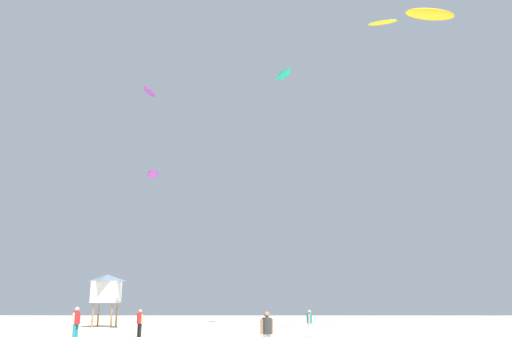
{
  "coord_description": "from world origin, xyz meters",
  "views": [
    {
      "loc": [
        0.31,
        -15.45,
        2.16
      ],
      "look_at": [
        0.0,
        21.83,
        11.41
      ],
      "focal_mm": 37.08,
      "sensor_mm": 36.0,
      "label": 1
    }
  ],
  "objects_px": {
    "person_right": "(76,321)",
    "person_left": "(309,321)",
    "kite_aloft_1": "(284,74)",
    "kite_aloft_2": "(383,23)",
    "person_midground": "(140,321)",
    "kite_aloft_3": "(153,174)",
    "lifeguard_tower": "(107,288)",
    "kite_aloft_4": "(150,92)",
    "kite_aloft_0": "(430,14)",
    "person_foreground": "(267,330)"
  },
  "relations": [
    {
      "from": "person_left",
      "to": "lifeguard_tower",
      "type": "xyz_separation_m",
      "value": [
        -15.53,
        10.95,
        2.15
      ]
    },
    {
      "from": "person_foreground",
      "to": "lifeguard_tower",
      "type": "xyz_separation_m",
      "value": [
        -12.83,
        22.36,
        2.07
      ]
    },
    {
      "from": "person_left",
      "to": "lifeguard_tower",
      "type": "height_order",
      "value": "lifeguard_tower"
    },
    {
      "from": "kite_aloft_1",
      "to": "kite_aloft_2",
      "type": "xyz_separation_m",
      "value": [
        6.5,
        -11.29,
        -1.1
      ]
    },
    {
      "from": "person_foreground",
      "to": "kite_aloft_1",
      "type": "relative_size",
      "value": 0.6
    },
    {
      "from": "person_foreground",
      "to": "kite_aloft_3",
      "type": "xyz_separation_m",
      "value": [
        -8.39,
        17.08,
        10.39
      ]
    },
    {
      "from": "kite_aloft_2",
      "to": "kite_aloft_3",
      "type": "height_order",
      "value": "kite_aloft_2"
    },
    {
      "from": "kite_aloft_1",
      "to": "kite_aloft_3",
      "type": "height_order",
      "value": "kite_aloft_1"
    },
    {
      "from": "lifeguard_tower",
      "to": "kite_aloft_2",
      "type": "distance_m",
      "value": 29.76
    },
    {
      "from": "kite_aloft_0",
      "to": "kite_aloft_2",
      "type": "relative_size",
      "value": 2.08
    },
    {
      "from": "kite_aloft_2",
      "to": "kite_aloft_3",
      "type": "relative_size",
      "value": 0.73
    },
    {
      "from": "person_foreground",
      "to": "person_left",
      "type": "xyz_separation_m",
      "value": [
        2.71,
        11.4,
        -0.08
      ]
    },
    {
      "from": "kite_aloft_1",
      "to": "kite_aloft_3",
      "type": "xyz_separation_m",
      "value": [
        -10.32,
        -6.25,
        -10.89
      ]
    },
    {
      "from": "person_left",
      "to": "kite_aloft_4",
      "type": "xyz_separation_m",
      "value": [
        -13.22,
        12.62,
        19.96
      ]
    },
    {
      "from": "person_foreground",
      "to": "kite_aloft_2",
      "type": "relative_size",
      "value": 0.8
    },
    {
      "from": "person_foreground",
      "to": "person_left",
      "type": "bearing_deg",
      "value": 139.04
    },
    {
      "from": "person_right",
      "to": "kite_aloft_3",
      "type": "relative_size",
      "value": 0.61
    },
    {
      "from": "person_midground",
      "to": "lifeguard_tower",
      "type": "distance_m",
      "value": 13.27
    },
    {
      "from": "kite_aloft_1",
      "to": "kite_aloft_4",
      "type": "xyz_separation_m",
      "value": [
        -12.44,
        0.69,
        -1.4
      ]
    },
    {
      "from": "lifeguard_tower",
      "to": "kite_aloft_3",
      "type": "relative_size",
      "value": 1.44
    },
    {
      "from": "kite_aloft_0",
      "to": "kite_aloft_4",
      "type": "height_order",
      "value": "kite_aloft_0"
    },
    {
      "from": "kite_aloft_3",
      "to": "kite_aloft_4",
      "type": "distance_m",
      "value": 11.94
    },
    {
      "from": "kite_aloft_0",
      "to": "kite_aloft_3",
      "type": "relative_size",
      "value": 1.52
    },
    {
      "from": "person_right",
      "to": "kite_aloft_0",
      "type": "height_order",
      "value": "kite_aloft_0"
    },
    {
      "from": "person_midground",
      "to": "kite_aloft_3",
      "type": "bearing_deg",
      "value": 53.56
    },
    {
      "from": "kite_aloft_0",
      "to": "kite_aloft_1",
      "type": "distance_m",
      "value": 13.53
    },
    {
      "from": "kite_aloft_0",
      "to": "kite_aloft_4",
      "type": "bearing_deg",
      "value": 162.88
    },
    {
      "from": "person_left",
      "to": "kite_aloft_3",
      "type": "height_order",
      "value": "kite_aloft_3"
    },
    {
      "from": "person_midground",
      "to": "kite_aloft_4",
      "type": "xyz_separation_m",
      "value": [
        -3.17,
        13.56,
        19.93
      ]
    },
    {
      "from": "person_foreground",
      "to": "lifeguard_tower",
      "type": "height_order",
      "value": "lifeguard_tower"
    },
    {
      "from": "person_right",
      "to": "kite_aloft_2",
      "type": "relative_size",
      "value": 0.84
    },
    {
      "from": "lifeguard_tower",
      "to": "kite_aloft_0",
      "type": "distance_m",
      "value": 34.39
    },
    {
      "from": "kite_aloft_1",
      "to": "kite_aloft_0",
      "type": "bearing_deg",
      "value": -30.13
    },
    {
      "from": "person_right",
      "to": "kite_aloft_2",
      "type": "xyz_separation_m",
      "value": [
        18.63,
        4.23,
        20.13
      ]
    },
    {
      "from": "person_left",
      "to": "kite_aloft_0",
      "type": "relative_size",
      "value": 0.35
    },
    {
      "from": "kite_aloft_0",
      "to": "kite_aloft_2",
      "type": "distance_m",
      "value": 7.57
    },
    {
      "from": "person_midground",
      "to": "kite_aloft_4",
      "type": "relative_size",
      "value": 0.63
    },
    {
      "from": "kite_aloft_3",
      "to": "kite_aloft_4",
      "type": "bearing_deg",
      "value": 106.99
    },
    {
      "from": "person_left",
      "to": "kite_aloft_1",
      "type": "bearing_deg",
      "value": 107.1
    },
    {
      "from": "kite_aloft_3",
      "to": "kite_aloft_0",
      "type": "bearing_deg",
      "value": -1.17
    },
    {
      "from": "person_left",
      "to": "person_right",
      "type": "distance_m",
      "value": 13.4
    },
    {
      "from": "kite_aloft_1",
      "to": "kite_aloft_2",
      "type": "relative_size",
      "value": 1.33
    },
    {
      "from": "person_foreground",
      "to": "lifeguard_tower",
      "type": "bearing_deg",
      "value": -177.76
    },
    {
      "from": "person_left",
      "to": "lifeguard_tower",
      "type": "distance_m",
      "value": 19.13
    },
    {
      "from": "person_right",
      "to": "person_left",
      "type": "bearing_deg",
      "value": -142.15
    },
    {
      "from": "person_right",
      "to": "lifeguard_tower",
      "type": "height_order",
      "value": "lifeguard_tower"
    },
    {
      "from": "person_foreground",
      "to": "kite_aloft_4",
      "type": "xyz_separation_m",
      "value": [
        -10.51,
        24.02,
        19.88
      ]
    },
    {
      "from": "lifeguard_tower",
      "to": "kite_aloft_1",
      "type": "distance_m",
      "value": 24.24
    },
    {
      "from": "kite_aloft_1",
      "to": "person_midground",
      "type": "bearing_deg",
      "value": -125.77
    },
    {
      "from": "person_left",
      "to": "kite_aloft_2",
      "type": "relative_size",
      "value": 0.73
    }
  ]
}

